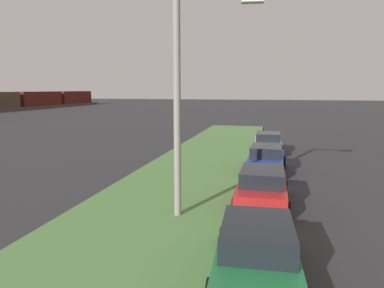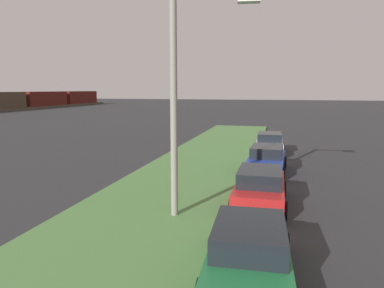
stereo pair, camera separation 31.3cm
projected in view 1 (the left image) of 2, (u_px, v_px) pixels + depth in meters
The scene contains 6 objects.
grass_median at pixel (155, 210), 12.83m from camera, with size 60.00×6.00×0.12m, color #517F42.
parked_car_green at pixel (257, 251), 8.14m from camera, with size 4.38×2.18×1.47m.
parked_car_red at pixel (262, 187), 13.44m from camera, with size 4.30×2.03×1.47m.
parked_car_blue at pixel (266, 159), 18.82m from camera, with size 4.37×2.15×1.47m.
parked_car_white at pixel (268, 143), 24.41m from camera, with size 4.34×2.09×1.47m.
streetlight at pixel (188, 92), 11.44m from camera, with size 0.62×2.87×7.50m.
Camera 1 is at (-1.66, 3.52, 4.47)m, focal length 32.44 mm.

